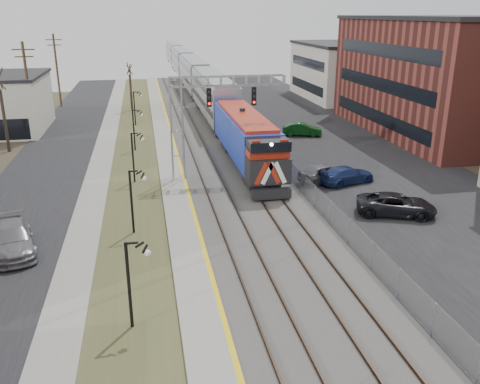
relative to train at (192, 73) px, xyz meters
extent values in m
cube|color=black|center=(-17.00, -42.37, -2.92)|extent=(7.00, 120.00, 0.04)
cube|color=gray|center=(-12.50, -42.37, -2.90)|extent=(2.00, 120.00, 0.08)
cube|color=#3F4524|center=(-9.50, -42.37, -2.91)|extent=(4.00, 120.00, 0.06)
cube|color=gray|center=(-6.50, -42.37, -2.82)|extent=(2.00, 120.00, 0.24)
cube|color=#595651|center=(-1.50, -42.37, -2.84)|extent=(8.00, 120.00, 0.20)
cube|color=black|center=(10.50, -42.37, -2.92)|extent=(16.00, 120.00, 0.04)
cube|color=gold|center=(-5.62, -42.37, -2.69)|extent=(0.24, 120.00, 0.01)
cube|color=#2D2119|center=(-4.25, -42.37, -2.66)|extent=(0.08, 120.00, 0.15)
cube|color=#2D2119|center=(-2.75, -42.37, -2.66)|extent=(0.08, 120.00, 0.15)
cube|color=#2D2119|center=(-0.75, -42.37, -2.66)|extent=(0.08, 120.00, 0.15)
cube|color=#2D2119|center=(0.75, -42.37, -2.66)|extent=(0.08, 120.00, 0.15)
cube|color=#1531AF|center=(0.00, -47.19, -0.46)|extent=(3.00, 17.00, 4.25)
cube|color=black|center=(0.00, -55.89, -2.24)|extent=(2.80, 0.50, 0.70)
cube|color=#979AA1|center=(0.00, -26.89, 0.07)|extent=(3.00, 22.00, 5.33)
cube|color=#979AA1|center=(0.00, -4.09, 0.07)|extent=(3.00, 22.00, 5.33)
cube|color=#979AA1|center=(0.00, 18.71, 0.07)|extent=(3.00, 22.00, 5.33)
cube|color=#979AA1|center=(0.00, 41.51, 0.07)|extent=(3.00, 22.00, 5.33)
cube|color=gray|center=(-6.00, -49.37, 1.06)|extent=(1.00, 1.00, 8.00)
cube|color=gray|center=(-2.00, -49.37, 4.81)|extent=(9.00, 0.80, 0.80)
cube|color=black|center=(-3.50, -49.82, 3.66)|extent=(0.35, 0.25, 1.40)
cube|color=black|center=(0.00, -49.82, 3.66)|extent=(0.35, 0.25, 1.40)
cylinder|color=black|center=(-9.50, -69.37, -0.94)|extent=(0.14, 0.14, 4.00)
cylinder|color=black|center=(-9.50, -59.37, -0.94)|extent=(0.14, 0.14, 4.00)
cylinder|color=black|center=(-9.50, -49.37, -0.94)|extent=(0.14, 0.14, 4.00)
cylinder|color=black|center=(-9.50, -39.37, -0.94)|extent=(0.14, 0.14, 4.00)
cylinder|color=black|center=(-9.50, -27.37, -0.94)|extent=(0.14, 0.14, 4.00)
cylinder|color=#4C3823|center=(-20.00, -32.37, 2.06)|extent=(0.28, 0.28, 10.00)
cylinder|color=#4C3823|center=(-20.00, -12.37, 2.06)|extent=(0.28, 0.28, 10.00)
cube|color=gray|center=(2.70, -42.37, -2.14)|extent=(0.04, 120.00, 1.60)
cube|color=maroon|center=(24.50, -37.37, 3.06)|extent=(16.00, 26.00, 12.00)
cube|color=beige|center=(24.50, -12.37, 1.06)|extent=(16.00, 18.00, 8.00)
cylinder|color=#382D23|center=(-21.50, -37.37, 0.04)|extent=(0.30, 0.30, 5.95)
cylinder|color=#382D23|center=(-10.00, -17.37, -0.49)|extent=(0.30, 0.30, 4.90)
imported|color=black|center=(7.53, -59.63, -2.23)|extent=(5.65, 4.04, 1.43)
imported|color=navy|center=(6.85, -52.76, -2.26)|extent=(5.03, 3.21, 1.36)
imported|color=slate|center=(5.22, -51.93, -2.21)|extent=(4.64, 3.24, 1.47)
imported|color=#0B370F|center=(8.35, -36.38, -2.24)|extent=(4.48, 2.68, 1.39)
imported|color=slate|center=(-16.11, -60.71, -2.15)|extent=(3.60, 5.82, 1.58)
camera|label=1|loc=(-8.45, -88.40, 9.75)|focal=38.00mm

